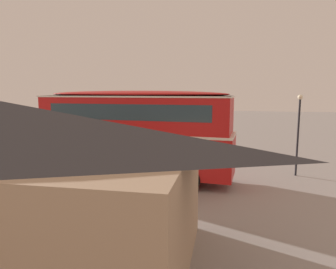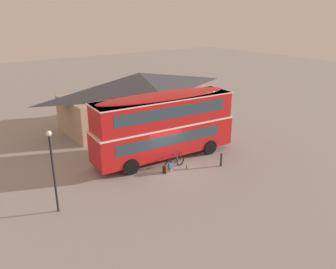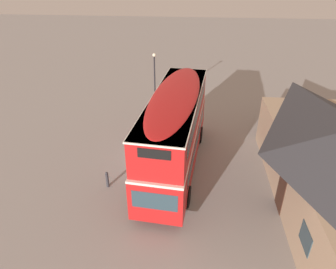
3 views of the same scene
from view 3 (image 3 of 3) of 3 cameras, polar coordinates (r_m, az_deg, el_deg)
name	(u,v)px [view 3 (image 3 of 3)]	position (r m, az deg, el deg)	size (l,w,h in m)	color
ground_plane	(154,158)	(19.30, -2.63, -4.47)	(120.00, 120.00, 0.00)	gray
double_decker_bus	(175,128)	(17.18, 1.34, 1.28)	(10.68, 3.45, 4.79)	black
touring_bicycle	(146,155)	(18.97, -4.10, -3.81)	(1.76, 0.55, 1.04)	black
backpack_on_ground	(145,148)	(19.83, -4.38, -2.51)	(0.33, 0.34, 0.57)	#592D19
water_bottle_clear_plastic	(143,154)	(19.56, -4.76, -3.69)	(0.07, 0.07, 0.21)	silver
water_bottle_green_metal	(135,163)	(18.71, -6.24, -5.37)	(0.08, 0.08, 0.26)	green
street_lamp	(155,75)	(25.41, -2.53, 11.17)	(0.28, 0.28, 4.58)	black
kerb_bollard	(107,179)	(17.03, -11.33, -8.22)	(0.16, 0.16, 0.97)	#333338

